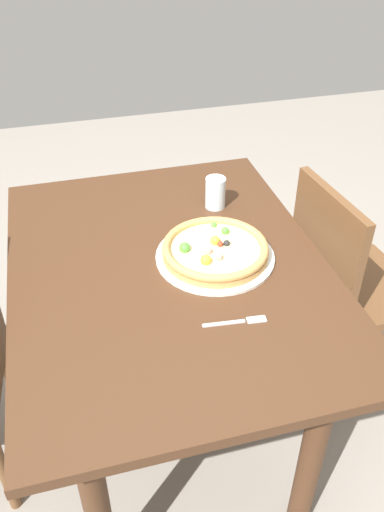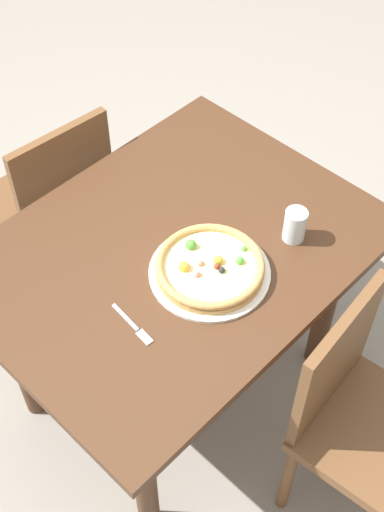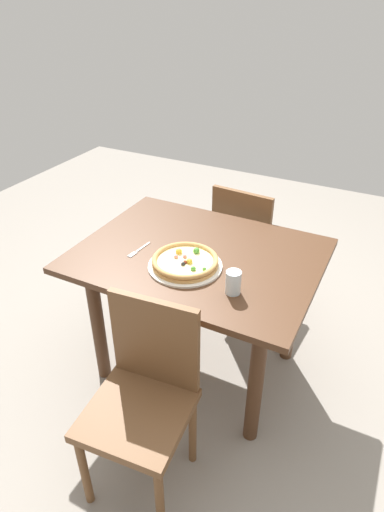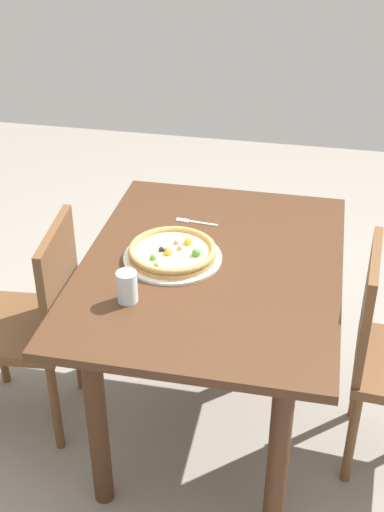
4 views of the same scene
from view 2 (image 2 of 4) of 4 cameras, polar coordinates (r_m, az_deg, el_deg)
The scene contains 8 objects.
ground_plane at distance 2.64m, azimuth -1.11°, elevation -10.32°, with size 6.00×6.00×0.00m, color gray.
dining_table at distance 2.11m, azimuth -1.37°, elevation -1.64°, with size 1.18×0.90×0.77m.
chair_near at distance 2.59m, azimuth -11.44°, elevation 4.54°, with size 0.43×0.43×0.88m.
chair_far at distance 2.08m, azimuth 13.90°, elevation -12.89°, with size 0.43×0.43×0.88m.
plate at distance 1.95m, azimuth 1.48°, elevation -1.37°, with size 0.35×0.35×0.01m, color silver.
pizza at distance 1.93m, azimuth 1.49°, elevation -0.89°, with size 0.31×0.31×0.05m.
fork at distance 1.84m, azimuth -4.79°, elevation -5.93°, with size 0.03×0.17×0.00m.
drinking_glass at distance 2.02m, azimuth 8.58°, elevation 2.56°, with size 0.07×0.07×0.11m, color silver.
Camera 2 is at (0.91, 0.95, 2.29)m, focal length 47.95 mm.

